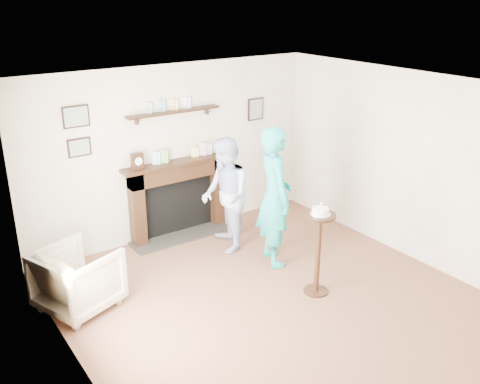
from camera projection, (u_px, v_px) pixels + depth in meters
name	position (u px, v px, depth m)	size (l,w,h in m)	color
ground	(280.00, 306.00, 6.20)	(5.00, 5.00, 0.00)	brown
room_shell	(246.00, 158.00, 6.15)	(4.54, 5.02, 2.52)	beige
armchair	(81.00, 307.00, 6.20)	(0.79, 0.81, 0.74)	tan
man	(226.00, 248.00, 7.59)	(0.78, 0.61, 1.60)	#ABB5D6
woman	(273.00, 261.00, 7.24)	(0.68, 0.45, 1.86)	#20ABB6
pedestal_table	(319.00, 238.00, 6.24)	(0.37, 0.37, 1.17)	black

